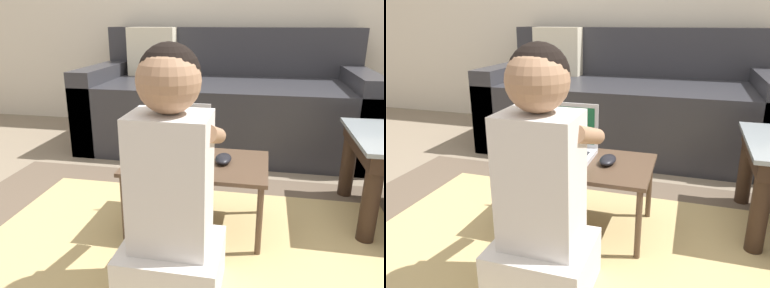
# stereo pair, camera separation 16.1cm
# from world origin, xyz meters

# --- Properties ---
(ground_plane) EXTENTS (16.00, 16.00, 0.00)m
(ground_plane) POSITION_xyz_m (0.00, 0.00, 0.00)
(ground_plane) COLOR #7F705B
(area_rug) EXTENTS (2.37, 1.60, 0.01)m
(area_rug) POSITION_xyz_m (0.06, -0.14, 0.00)
(area_rug) COLOR brown
(area_rug) RESTS_ON ground_plane
(couch) EXTENTS (1.94, 0.95, 0.83)m
(couch) POSITION_xyz_m (0.04, 1.31, 0.30)
(couch) COLOR #2D2D33
(couch) RESTS_ON ground_plane
(laptop_desk) EXTENTS (0.59, 0.38, 0.31)m
(laptop_desk) POSITION_xyz_m (0.06, 0.07, 0.28)
(laptop_desk) COLOR #4C3828
(laptop_desk) RESTS_ON ground_plane
(laptop) EXTENTS (0.22, 0.21, 0.22)m
(laptop) POSITION_xyz_m (-0.01, 0.12, 0.35)
(laptop) COLOR silver
(laptop) RESTS_ON laptop_desk
(computer_mouse) EXTENTS (0.07, 0.12, 0.03)m
(computer_mouse) POSITION_xyz_m (0.17, 0.09, 0.33)
(computer_mouse) COLOR black
(computer_mouse) RESTS_ON laptop_desk
(person_seated) EXTENTS (0.32, 0.41, 0.82)m
(person_seated) POSITION_xyz_m (0.06, -0.35, 0.38)
(person_seated) COLOR silver
(person_seated) RESTS_ON ground_plane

